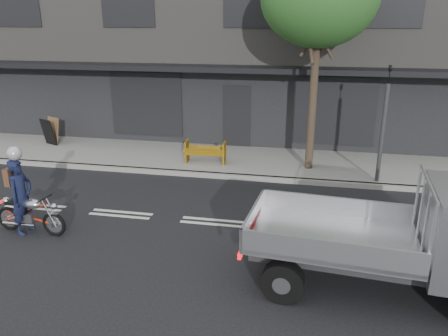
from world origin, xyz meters
The scene contains 9 objects.
ground centered at (0.00, 0.00, 0.00)m, with size 80.00×80.00×0.00m, color black.
sidewalk centered at (0.00, 4.70, 0.07)m, with size 32.00×3.20×0.15m, color gray.
kerb centered at (0.00, 3.10, 0.07)m, with size 32.00×0.20×0.15m, color gray.
building_main centered at (0.00, 11.30, 4.00)m, with size 26.00×10.00×8.00m, color slate.
traffic_light_pole centered at (4.20, 3.35, 1.65)m, with size 0.12×0.12×3.50m.
motorcycle centered at (-3.99, -1.33, 0.47)m, with size 1.80×0.52×0.92m.
rider centered at (-4.15, -1.33, 0.88)m, with size 0.64×0.42×1.76m, color #131836.
construction_barrier centered at (-1.17, 3.87, 0.53)m, with size 1.36×0.54×0.76m, color #FEB00D, non-canonical shape.
sandwich_board centered at (-7.49, 5.02, 0.65)m, with size 0.63×0.42×1.00m, color black, non-canonical shape.
Camera 1 is at (2.11, -9.37, 4.66)m, focal length 35.00 mm.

